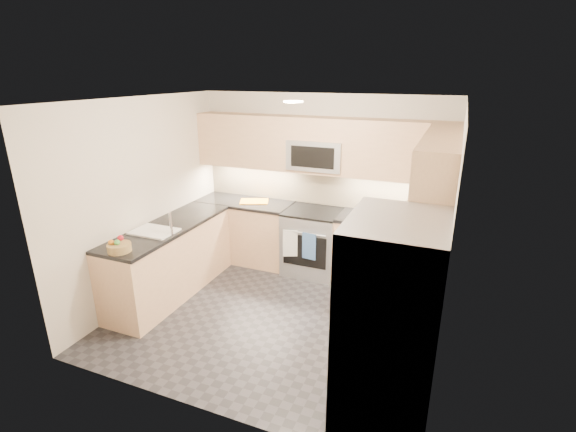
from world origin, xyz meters
The scene contains 37 objects.
floor centered at (0.00, 0.00, 0.00)m, with size 3.60×3.20×0.00m, color #242329.
ceiling centered at (0.00, 0.00, 2.50)m, with size 3.60×3.20×0.02m, color beige.
wall_back centered at (0.00, 1.60, 1.25)m, with size 3.60×0.02×2.50m, color beige.
wall_front centered at (0.00, -1.60, 1.25)m, with size 3.60×0.02×2.50m, color beige.
wall_left centered at (-1.80, 0.00, 1.25)m, with size 0.02×3.20×2.50m, color beige.
wall_right centered at (1.80, 0.00, 1.25)m, with size 0.02×3.20×2.50m, color beige.
base_cab_back_left centered at (-1.09, 1.30, 0.45)m, with size 1.42×0.60×0.90m, color #D8AB82.
base_cab_back_right centered at (1.09, 1.30, 0.45)m, with size 1.42×0.60×0.90m, color #D8AB82.
base_cab_right centered at (1.50, 0.15, 0.45)m, with size 0.60×1.70×0.90m, color #D8AB82.
base_cab_peninsula centered at (-1.50, 0.00, 0.45)m, with size 0.60×2.00×0.90m, color #D8AB82.
countertop_back_left centered at (-1.09, 1.30, 0.92)m, with size 1.42×0.63×0.04m, color black.
countertop_back_right centered at (1.09, 1.30, 0.92)m, with size 1.42×0.63×0.04m, color black.
countertop_right centered at (1.50, 0.15, 0.92)m, with size 0.63×1.70×0.04m, color black.
countertop_peninsula centered at (-1.50, 0.00, 0.92)m, with size 0.63×2.00×0.04m, color black.
upper_cab_back centered at (0.00, 1.43, 1.83)m, with size 3.60×0.35×0.75m, color #D8AB82.
upper_cab_right centered at (1.62, 0.28, 1.83)m, with size 0.35×1.95×0.75m, color #D8AB82.
backsplash_back centered at (0.00, 1.60, 1.20)m, with size 3.60×0.01×0.51m, color #C8B690.
backsplash_right centered at (1.80, 0.45, 1.20)m, with size 0.01×2.30×0.51m, color #C8B690.
gas_range centered at (0.00, 1.28, 0.46)m, with size 0.76×0.65×0.91m, color #93959A.
range_cooktop centered at (0.00, 1.28, 0.92)m, with size 0.76×0.65×0.03m, color black.
oven_door_glass centered at (0.00, 0.95, 0.45)m, with size 0.62×0.02×0.45m, color black.
oven_handle centered at (0.00, 0.93, 0.72)m, with size 0.02×0.02×0.60m, color #B2B5BA.
microwave centered at (0.00, 1.40, 1.70)m, with size 0.76×0.40×0.40m, color #9FA0A6.
microwave_door centered at (0.00, 1.20, 1.70)m, with size 0.60×0.01×0.28m, color black.
refrigerator centered at (1.45, -1.15, 0.90)m, with size 0.70×0.90×1.80m, color #A6A8AF.
fridge_handle_left centered at (1.08, -1.33, 0.95)m, with size 0.02×0.02×1.20m, color #B2B5BA.
fridge_handle_right centered at (1.08, -0.97, 0.95)m, with size 0.02×0.02×1.20m, color #B2B5BA.
sink_basin centered at (-1.50, -0.25, 0.88)m, with size 0.52×0.38×0.16m, color white.
faucet centered at (-1.24, -0.25, 1.08)m, with size 0.03×0.03×0.28m, color silver.
utensil_bowl centered at (1.62, 1.23, 1.03)m, with size 0.31×0.31×0.18m, color #5EBA50.
cutting_board centered at (-0.94, 1.32, 0.95)m, with size 0.41×0.29×0.01m, color orange.
fruit_basket centered at (-1.46, -0.85, 0.99)m, with size 0.25×0.25×0.09m, color #9D7E49.
fruit_apple centered at (-1.52, -0.77, 1.05)m, with size 0.07×0.07×0.07m, color #B41422.
fruit_pear centered at (-1.46, -0.88, 1.05)m, with size 0.06×0.06×0.06m, color #4A9E43.
dish_towel_check centered at (-0.19, 0.91, 0.55)m, with size 0.20×0.02×0.38m, color silver.
dish_towel_blue centered at (0.08, 0.91, 0.55)m, with size 0.20×0.02×0.37m, color #385E9B.
fruit_orange centered at (-1.53, -0.90, 1.05)m, with size 0.06×0.06×0.06m, color orange.
Camera 1 is at (1.76, -3.97, 2.77)m, focal length 26.00 mm.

